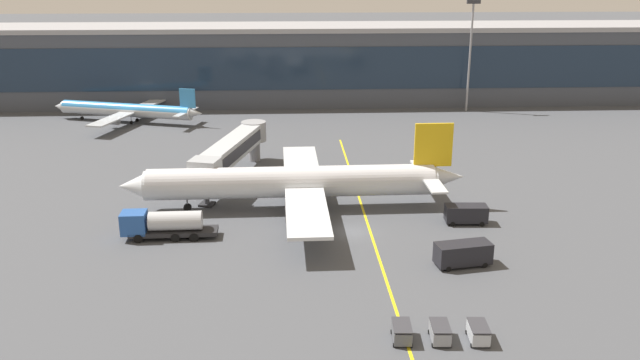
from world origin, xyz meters
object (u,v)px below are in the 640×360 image
object	(u,v)px
lavatory_truck	(464,253)
main_airliner	(294,182)
baggage_cart_1	(440,332)
crew_van	(467,213)
commuter_jet_far	(127,110)
baggage_cart_2	(478,332)
baggage_cart_0	(402,332)
fuel_tanker	(163,224)

from	to	relation	value
lavatory_truck	main_airliner	bearing A→B (deg)	135.02
baggage_cart_1	main_airliner	bearing A→B (deg)	110.49
crew_van	commuter_jet_far	world-z (taller)	commuter_jet_far
baggage_cart_2	baggage_cart_0	bearing A→B (deg)	176.63
commuter_jet_far	main_airliner	bearing A→B (deg)	-56.73
fuel_tanker	commuter_jet_far	bearing A→B (deg)	106.56
fuel_tanker	baggage_cart_1	xyz separation A→B (m)	(26.94, -22.89, -0.96)
main_airliner	lavatory_truck	xyz separation A→B (m)	(17.49, -17.48, -2.23)
baggage_cart_0	baggage_cart_2	distance (m)	6.40
main_airliner	commuter_jet_far	size ratio (longest dim) A/B	1.39
crew_van	commuter_jet_far	xyz separation A→B (m)	(-53.24, 55.39, 1.23)
lavatory_truck	crew_van	xyz separation A→B (m)	(3.33, 11.49, -0.11)
lavatory_truck	commuter_jet_far	world-z (taller)	commuter_jet_far
lavatory_truck	baggage_cart_0	distance (m)	16.57
baggage_cart_2	commuter_jet_far	xyz separation A→B (m)	(-47.43, 81.24, 1.77)
main_airliner	crew_van	xyz separation A→B (m)	(20.82, -5.99, -2.34)
main_airliner	baggage_cart_0	bearing A→B (deg)	-74.66
lavatory_truck	fuel_tanker	bearing A→B (deg)	165.03
lavatory_truck	commuter_jet_far	bearing A→B (deg)	126.73
baggage_cart_1	commuter_jet_far	distance (m)	92.35
lavatory_truck	baggage_cart_1	distance (m)	15.27
baggage_cart_2	commuter_jet_far	distance (m)	94.09
crew_van	commuter_jet_far	size ratio (longest dim) A/B	0.16
lavatory_truck	baggage_cart_2	world-z (taller)	lavatory_truck
lavatory_truck	baggage_cart_0	xyz separation A→B (m)	(-8.86, -13.98, -0.64)
fuel_tanker	crew_van	size ratio (longest dim) A/B	2.13
baggage_cart_0	commuter_jet_far	world-z (taller)	commuter_jet_far
baggage_cart_2	commuter_jet_far	size ratio (longest dim) A/B	0.09
main_airliner	baggage_cart_2	world-z (taller)	main_airliner
main_airliner	baggage_cart_0	size ratio (longest dim) A/B	16.06
crew_van	baggage_cart_1	xyz separation A→B (m)	(-9.00, -25.66, -0.53)
main_airliner	fuel_tanker	world-z (taller)	main_airliner
baggage_cart_2	commuter_jet_far	bearing A→B (deg)	120.28
lavatory_truck	baggage_cart_1	bearing A→B (deg)	-111.81
lavatory_truck	baggage_cart_2	bearing A→B (deg)	-99.78
lavatory_truck	baggage_cart_1	world-z (taller)	lavatory_truck
baggage_cart_0	commuter_jet_far	xyz separation A→B (m)	(-41.04, 80.86, 1.77)
lavatory_truck	baggage_cart_2	xyz separation A→B (m)	(-2.48, -14.36, -0.64)
baggage_cart_0	baggage_cart_1	size ratio (longest dim) A/B	1.00
crew_van	baggage_cart_1	size ratio (longest dim) A/B	1.86
baggage_cart_1	baggage_cart_2	bearing A→B (deg)	-3.37
main_airliner	fuel_tanker	xyz separation A→B (m)	(-15.11, -8.77, -1.91)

